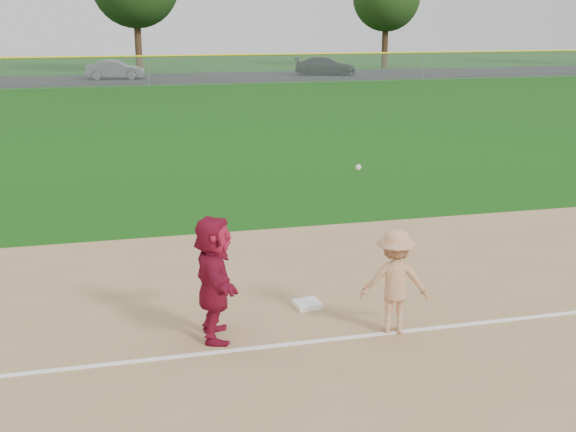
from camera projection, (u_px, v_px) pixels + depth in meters
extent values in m
plane|color=#13480E|center=(311.00, 320.00, 11.36)|extent=(160.00, 160.00, 0.00)
cube|color=white|center=(326.00, 340.00, 10.61)|extent=(60.00, 0.10, 0.01)
cube|color=black|center=(144.00, 79.00, 54.32)|extent=(120.00, 10.00, 0.01)
cube|color=white|center=(308.00, 304.00, 11.82)|extent=(0.44, 0.44, 0.09)
imported|color=maroon|center=(214.00, 278.00, 10.46)|extent=(0.69, 1.78, 1.88)
imported|color=#505257|center=(115.00, 70.00, 53.87)|extent=(4.44, 2.05, 1.41)
imported|color=black|center=(325.00, 66.00, 57.62)|extent=(5.23, 3.25, 1.42)
imported|color=#AEAEB1|center=(395.00, 282.00, 10.72)|extent=(1.15, 0.84, 1.59)
sphere|color=silver|center=(358.00, 167.00, 10.36)|extent=(0.08, 0.08, 0.08)
plane|color=#999EA0|center=(148.00, 71.00, 48.45)|extent=(110.00, 0.00, 110.00)
cylinder|color=yellow|center=(147.00, 56.00, 48.18)|extent=(110.00, 0.12, 0.12)
cylinder|color=gray|center=(148.00, 71.00, 48.45)|extent=(0.08, 0.08, 2.00)
cylinder|color=gray|center=(423.00, 66.00, 53.16)|extent=(0.08, 0.08, 2.00)
cylinder|color=#3D2716|center=(139.00, 48.00, 58.91)|extent=(0.56, 0.56, 4.10)
cylinder|color=#332212|center=(385.00, 47.00, 65.37)|extent=(0.56, 0.56, 3.64)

